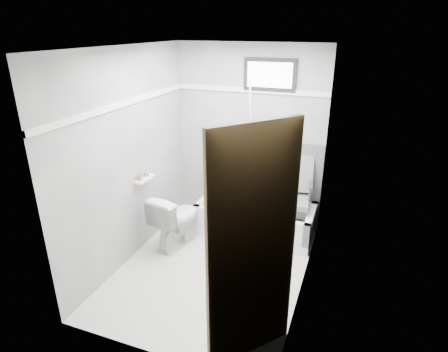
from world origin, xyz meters
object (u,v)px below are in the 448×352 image
at_px(door, 276,281).
at_px(toilet, 176,219).
at_px(soap_bottle_b, 147,172).
at_px(bathtub, 256,218).
at_px(soap_bottle_a, 140,176).
at_px(office_chair, 290,196).

bearing_deg(door, toilet, 135.23).
relative_size(toilet, door, 0.35).
height_order(door, soap_bottle_b, door).
bearing_deg(bathtub, soap_bottle_a, -144.36).
relative_size(soap_bottle_a, soap_bottle_b, 1.26).
height_order(bathtub, soap_bottle_a, soap_bottle_a).
bearing_deg(toilet, bathtub, -132.62).
xyz_separation_m(office_chair, toilet, (-1.28, -0.67, -0.24)).
bearing_deg(door, bathtub, 108.75).
relative_size(bathtub, soap_bottle_b, 17.15).
height_order(toilet, soap_bottle_a, soap_bottle_a).
distance_m(door, soap_bottle_a, 2.36).
distance_m(bathtub, soap_bottle_a, 1.63).
bearing_deg(bathtub, door, -71.25).
height_order(office_chair, soap_bottle_b, office_chair).
relative_size(office_chair, soap_bottle_a, 8.48).
bearing_deg(bathtub, soap_bottle_b, -149.15).
relative_size(office_chair, door, 0.47).
xyz_separation_m(bathtub, toilet, (-0.85, -0.62, 0.14)).
relative_size(office_chair, soap_bottle_b, 10.71).
xyz_separation_m(office_chair, door, (0.32, -2.26, 0.41)).
distance_m(toilet, door, 2.35).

